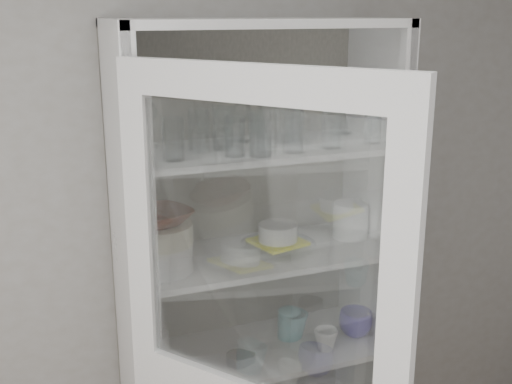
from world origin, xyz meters
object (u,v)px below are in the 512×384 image
object	(u,v)px
glass_platter	(278,245)
grey_bowl_stack	(351,220)
mug_white	(326,340)
white_canister	(155,349)
goblet_3	(344,111)
mug_blue	(356,323)
terracotta_bowl	(160,217)
measuring_cups	(238,358)
mug_teal	(294,325)
goblet_2	(269,114)
goblet_1	(242,120)
plate_stack_back	(145,244)
yellow_trivet	(278,242)
goblet_0	(147,122)
plate_stack_front	(161,257)
white_ramekin	(278,232)
pantry_cabinet	(250,322)
teal_jar	(289,324)
cream_bowl	(160,234)

from	to	relation	value
glass_platter	grey_bowl_stack	bearing A→B (deg)	0.49
mug_white	white_canister	size ratio (longest dim) A/B	0.73
goblet_3	mug_blue	bearing A→B (deg)	-90.00
terracotta_bowl	measuring_cups	xyz separation A→B (m)	(0.27, -0.03, -0.58)
mug_teal	mug_white	xyz separation A→B (m)	(0.07, -0.14, -0.01)
mug_teal	measuring_cups	xyz separation A→B (m)	(-0.27, -0.10, -0.03)
measuring_cups	goblet_2	bearing A→B (deg)	44.91
goblet_1	goblet_2	distance (m)	0.12
plate_stack_back	yellow_trivet	bearing A→B (deg)	-10.59
goblet_2	goblet_0	bearing A→B (deg)	-179.58
plate_stack_front	white_ramekin	bearing A→B (deg)	6.88
pantry_cabinet	grey_bowl_stack	bearing A→B (deg)	-7.80
pantry_cabinet	plate_stack_front	bearing A→B (deg)	-162.97
glass_platter	mug_blue	size ratio (longest dim) A/B	2.17
goblet_2	glass_platter	world-z (taller)	goblet_2
goblet_3	plate_stack_front	bearing A→B (deg)	-168.96
yellow_trivet	teal_jar	size ratio (longest dim) A/B	1.59
glass_platter	measuring_cups	bearing A→B (deg)	-155.49
white_ramekin	measuring_cups	world-z (taller)	white_ramekin
mug_white	yellow_trivet	bearing A→B (deg)	149.77
goblet_1	plate_stack_front	size ratio (longest dim) A/B	0.74
white_ramekin	goblet_3	bearing A→B (deg)	16.84
goblet_3	mug_blue	xyz separation A→B (m)	(0.00, -0.16, -0.83)
terracotta_bowl	mug_white	distance (m)	0.83
goblet_1	mug_blue	distance (m)	0.94
grey_bowl_stack	measuring_cups	distance (m)	0.69
goblet_0	plate_stack_front	size ratio (longest dim) A/B	0.83
goblet_2	glass_platter	distance (m)	0.50
terracotta_bowl	goblet_2	bearing A→B (deg)	19.73
cream_bowl	mug_blue	xyz separation A→B (m)	(0.78, -0.00, -0.48)
plate_stack_back	white_ramekin	xyz separation A→B (m)	(0.49, -0.09, 0.01)
goblet_3	mug_white	size ratio (longest dim) A/B	1.87
white_ramekin	teal_jar	distance (m)	0.41
glass_platter	mug_white	xyz separation A→B (m)	(0.15, -0.12, -0.37)
plate_stack_back	mug_blue	distance (m)	0.91
goblet_2	goblet_3	distance (m)	0.31
goblet_2	plate_stack_back	bearing A→B (deg)	-177.52
goblet_3	plate_stack_front	size ratio (longest dim) A/B	0.79
grey_bowl_stack	measuring_cups	bearing A→B (deg)	-169.76
plate_stack_front	glass_platter	size ratio (longest dim) A/B	0.75
terracotta_bowl	mug_teal	size ratio (longest dim) A/B	1.86
goblet_1	mug_blue	size ratio (longest dim) A/B	1.21
grey_bowl_stack	mug_blue	world-z (taller)	grey_bowl_stack
pantry_cabinet	white_ramekin	bearing A→B (deg)	-32.52
yellow_trivet	white_ramekin	xyz separation A→B (m)	(0.00, 0.00, 0.04)
cream_bowl	mug_white	bearing A→B (deg)	-6.23
terracotta_bowl	white_ramekin	size ratio (longest dim) A/B	1.43
white_canister	grey_bowl_stack	bearing A→B (deg)	-0.77
cream_bowl	grey_bowl_stack	size ratio (longest dim) A/B	1.60
goblet_3	plate_stack_back	world-z (taller)	goblet_3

